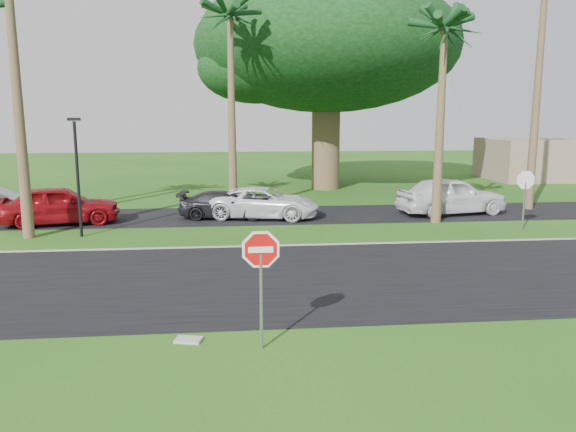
# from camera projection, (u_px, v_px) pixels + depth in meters

# --- Properties ---
(ground) EXTENTS (120.00, 120.00, 0.00)m
(ground) POSITION_uv_depth(u_px,v_px,m) (236.00, 302.00, 14.43)
(ground) COLOR #1B4D13
(ground) RESTS_ON ground
(road) EXTENTS (120.00, 8.00, 0.02)m
(road) POSITION_uv_depth(u_px,v_px,m) (235.00, 279.00, 16.39)
(road) COLOR black
(road) RESTS_ON ground
(parking_strip) EXTENTS (120.00, 5.00, 0.02)m
(parking_strip) POSITION_uv_depth(u_px,v_px,m) (234.00, 216.00, 26.67)
(parking_strip) COLOR black
(parking_strip) RESTS_ON ground
(curb) EXTENTS (120.00, 0.12, 0.06)m
(curb) POSITION_uv_depth(u_px,v_px,m) (234.00, 247.00, 20.35)
(curb) COLOR gray
(curb) RESTS_ON ground
(stop_sign_near) EXTENTS (1.05, 0.07, 2.62)m
(stop_sign_near) POSITION_uv_depth(u_px,v_px,m) (261.00, 265.00, 11.23)
(stop_sign_near) COLOR gray
(stop_sign_near) RESTS_ON ground
(stop_sign_far) EXTENTS (1.05, 0.07, 2.62)m
(stop_sign_far) POSITION_uv_depth(u_px,v_px,m) (525.00, 188.00, 23.13)
(stop_sign_far) COLOR gray
(stop_sign_far) RESTS_ON ground
(palm_center) EXTENTS (5.00, 5.00, 10.50)m
(palm_center) POSITION_uv_depth(u_px,v_px,m) (230.00, 20.00, 26.51)
(palm_center) COLOR brown
(palm_center) RESTS_ON ground
(palm_right_near) EXTENTS (5.00, 5.00, 9.50)m
(palm_right_near) POSITION_uv_depth(u_px,v_px,m) (445.00, 32.00, 23.65)
(palm_right_near) COLOR brown
(palm_right_near) RESTS_ON ground
(canopy_tree) EXTENTS (16.50, 16.50, 13.12)m
(canopy_tree) POSITION_uv_depth(u_px,v_px,m) (327.00, 46.00, 34.97)
(canopy_tree) COLOR brown
(canopy_tree) RESTS_ON ground
(streetlight_right) EXTENTS (0.45, 0.25, 4.64)m
(streetlight_right) POSITION_uv_depth(u_px,v_px,m) (77.00, 170.00, 21.69)
(streetlight_right) COLOR black
(streetlight_right) RESTS_ON ground
(building_far) EXTENTS (10.00, 6.00, 3.00)m
(building_far) POSITION_uv_depth(u_px,v_px,m) (554.00, 159.00, 41.99)
(building_far) COLOR gray
(building_far) RESTS_ON ground
(car_red) EXTENTS (5.28, 2.96, 1.70)m
(car_red) POSITION_uv_depth(u_px,v_px,m) (60.00, 205.00, 24.47)
(car_red) COLOR maroon
(car_red) RESTS_ON ground
(car_dark) EXTENTS (4.49, 2.34, 1.24)m
(car_dark) POSITION_uv_depth(u_px,v_px,m) (225.00, 205.00, 25.94)
(car_dark) COLOR black
(car_dark) RESTS_ON ground
(car_minivan) EXTENTS (5.49, 3.43, 1.42)m
(car_minivan) POSITION_uv_depth(u_px,v_px,m) (264.00, 203.00, 26.03)
(car_minivan) COLOR white
(car_minivan) RESTS_ON ground
(car_pickup) EXTENTS (5.57, 3.09, 1.79)m
(car_pickup) POSITION_uv_depth(u_px,v_px,m) (451.00, 196.00, 27.00)
(car_pickup) COLOR white
(car_pickup) RESTS_ON ground
(utility_slab) EXTENTS (0.62, 0.47, 0.06)m
(utility_slab) POSITION_uv_depth(u_px,v_px,m) (188.00, 340.00, 11.92)
(utility_slab) COLOR #A6A69E
(utility_slab) RESTS_ON ground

